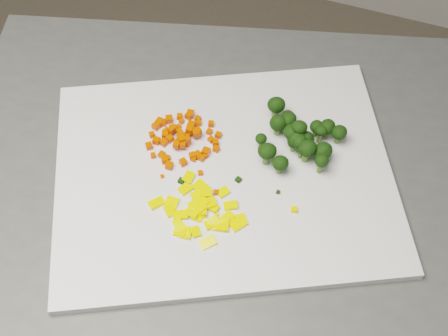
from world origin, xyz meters
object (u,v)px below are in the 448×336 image
(counter_block, at_px, (250,305))
(cutting_board, at_px, (224,174))
(carrot_pile, at_px, (184,136))
(pepper_pile, at_px, (201,203))
(broccoli_pile, at_px, (299,132))

(counter_block, relative_size, cutting_board, 1.91)
(counter_block, xyz_separation_m, carrot_pile, (-0.13, 0.02, 0.48))
(carrot_pile, height_order, pepper_pile, carrot_pile)
(broccoli_pile, bearing_deg, pepper_pile, -123.10)
(pepper_pile, bearing_deg, broccoli_pile, 56.90)
(pepper_pile, height_order, broccoli_pile, broccoli_pile)
(carrot_pile, xyz_separation_m, broccoli_pile, (0.16, 0.05, 0.01))
(carrot_pile, relative_size, pepper_pile, 0.86)
(carrot_pile, xyz_separation_m, pepper_pile, (0.06, -0.09, -0.01))
(cutting_board, bearing_deg, counter_block, 6.74)
(counter_block, distance_m, carrot_pile, 0.49)
(counter_block, relative_size, carrot_pile, 8.61)
(cutting_board, relative_size, carrot_pile, 4.50)
(counter_block, relative_size, broccoli_pile, 7.17)
(counter_block, height_order, cutting_board, cutting_board)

